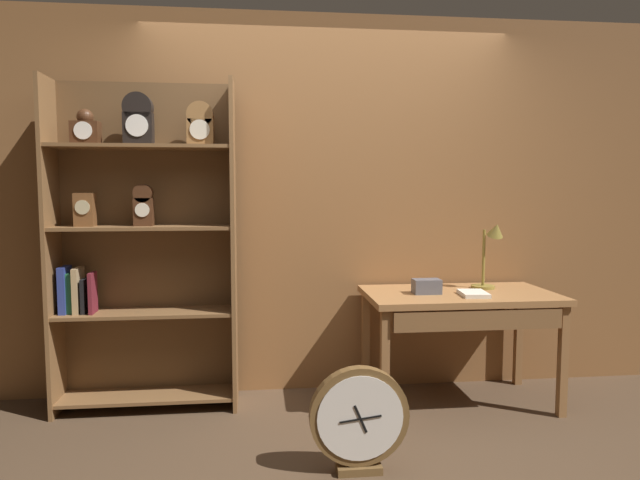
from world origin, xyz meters
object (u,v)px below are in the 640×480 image
toolbox_small (427,286)px  bookshelf (141,238)px  open_repair_manual (473,294)px  desk_lamp (491,250)px  round_clock_large (360,419)px  workbench (461,306)px

toolbox_small → bookshelf: bearing=174.1°
toolbox_small → open_repair_manual: size_ratio=0.79×
desk_lamp → round_clock_large: size_ratio=0.85×
workbench → open_repair_manual: size_ratio=5.56×
toolbox_small → open_repair_manual: (0.27, -0.10, -0.03)m
workbench → open_repair_manual: 0.15m
bookshelf → desk_lamp: size_ratio=4.55×
workbench → open_repair_manual: bearing=-64.8°
bookshelf → round_clock_large: bookshelf is taller
workbench → toolbox_small: toolbox_small is taller
desk_lamp → toolbox_small: (-0.47, -0.12, -0.21)m
bookshelf → round_clock_large: bearing=-39.2°
open_repair_manual → round_clock_large: (-0.86, -0.71, -0.48)m
bookshelf → open_repair_manual: bearing=-7.8°
bookshelf → open_repair_manual: 2.13m
workbench → desk_lamp: 0.44m
desk_lamp → open_repair_manual: 0.39m
open_repair_manual → desk_lamp: bearing=53.1°
toolbox_small → round_clock_large: bearing=-125.7°
bookshelf → round_clock_large: (1.23, -1.00, -0.83)m
bookshelf → round_clock_large: size_ratio=3.88×
workbench → toolbox_small: size_ratio=7.00×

